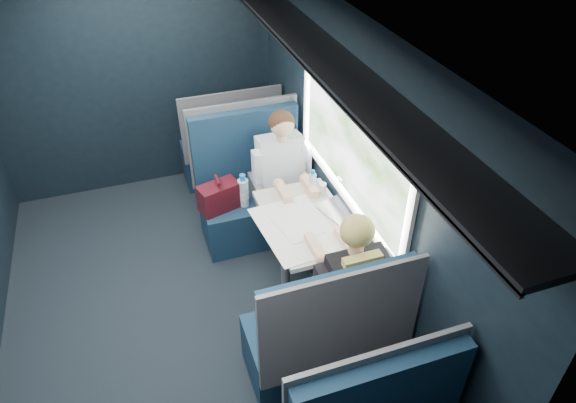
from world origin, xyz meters
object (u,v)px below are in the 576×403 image
object	(u,v)px
seat_row_front	(230,148)
man	(284,174)
seat_bay_near	(251,195)
seat_bay_far	(322,337)
table	(304,227)
bottle_small	(313,182)
woman	(349,280)
cup	(323,188)
laptop	(344,203)

from	to	relation	value
seat_row_front	man	bearing A→B (deg)	-77.17
man	seat_row_front	bearing A→B (deg)	102.83
seat_bay_near	seat_row_front	xyz separation A→B (m)	(0.02, 0.93, -0.01)
seat_bay_far	seat_row_front	bearing A→B (deg)	90.00
table	bottle_small	xyz separation A→B (m)	(0.20, 0.34, 0.17)
bottle_small	woman	bearing A→B (deg)	-97.25
seat_bay_far	man	world-z (taller)	man
seat_row_front	cup	size ratio (longest dim) A/B	14.53
woman	laptop	world-z (taller)	woman
seat_bay_far	bottle_small	xyz separation A→B (m)	(0.38, 1.21, 0.42)
seat_bay_far	cup	xyz separation A→B (m)	(0.46, 1.18, 0.37)
table	laptop	bearing A→B (deg)	2.73
man	bottle_small	distance (m)	0.40
table	seat_bay_far	world-z (taller)	seat_bay_far
table	man	size ratio (longest dim) A/B	0.76
laptop	bottle_small	distance (m)	0.35
man	cup	xyz separation A→B (m)	(0.21, -0.39, 0.06)
bottle_small	cup	xyz separation A→B (m)	(0.08, -0.03, -0.05)
table	seat_bay_far	distance (m)	0.93
woman	table	bearing A→B (deg)	95.45
bottle_small	seat_bay_far	bearing A→B (deg)	-107.54
laptop	bottle_small	bearing A→B (deg)	115.31
laptop	cup	size ratio (longest dim) A/B	4.65
table	cup	size ratio (longest dim) A/B	12.53
seat_bay_far	laptop	xyz separation A→B (m)	(0.53, 0.89, 0.39)
seat_bay_near	bottle_small	size ratio (longest dim) A/B	5.99
table	seat_bay_far	xyz separation A→B (m)	(-0.18, -0.87, -0.25)
woman	laptop	distance (m)	0.78
seat_bay_far	woman	distance (m)	0.43
seat_row_front	man	xyz separation A→B (m)	(0.25, -1.10, 0.31)
seat_bay_far	woman	xyz separation A→B (m)	(0.25, 0.17, 0.31)
seat_bay_far	laptop	size ratio (longest dim) A/B	3.39
seat_bay_far	woman	world-z (taller)	woman
bottle_small	cup	bearing A→B (deg)	-21.18
seat_bay_near	man	world-z (taller)	man
seat_bay_far	man	size ratio (longest dim) A/B	0.95
laptop	seat_row_front	bearing A→B (deg)	106.69
cup	bottle_small	bearing A→B (deg)	158.82
table	seat_bay_far	bearing A→B (deg)	-101.78
laptop	cup	xyz separation A→B (m)	(-0.07, 0.29, -0.03)
seat_bay_near	bottle_small	world-z (taller)	seat_bay_near
man	bottle_small	size ratio (longest dim) A/B	6.29
cup	table	bearing A→B (deg)	-132.61
table	bottle_small	world-z (taller)	bottle_small
seat_row_front	man	size ratio (longest dim) A/B	0.88
table	seat_bay_near	bearing A→B (deg)	103.03
bottle_small	cup	world-z (taller)	bottle_small
seat_bay_far	seat_bay_near	bearing A→B (deg)	90.60
table	bottle_small	size ratio (longest dim) A/B	4.76
woman	cup	xyz separation A→B (m)	(0.21, 1.01, 0.05)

